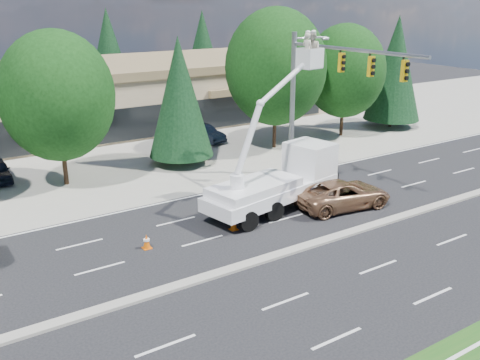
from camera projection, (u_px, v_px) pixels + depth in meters
ground at (240, 268)px, 22.76m from camera, size 140.00×140.00×0.00m
concrete_apron at (88, 158)px, 38.61m from camera, size 140.00×22.00×0.01m
road_median at (240, 267)px, 22.74m from camera, size 120.00×0.55×0.12m
strip_mall at (48, 99)px, 45.61m from camera, size 50.40×15.40×5.50m
tree_front_d at (57, 96)px, 31.34m from camera, size 6.73×6.73×9.34m
tree_front_e at (180, 97)px, 35.75m from camera, size 4.40×4.40×8.67m
tree_front_f at (276, 67)px, 39.43m from camera, size 7.53×7.53×10.44m
tree_front_g at (345, 71)px, 43.31m from camera, size 6.58×6.58×9.13m
tree_front_h at (395, 68)px, 46.47m from camera, size 4.90×4.90×9.66m
tree_back_c at (109, 51)px, 59.51m from camera, size 5.11×5.11×10.07m
tree_back_d at (203, 48)px, 65.79m from camera, size 4.93×4.93×9.71m
signal_mast at (316, 85)px, 31.60m from camera, size 2.76×10.16×9.00m
bucket_truck at (283, 171)px, 29.01m from camera, size 8.75×3.99×9.33m
traffic_cone_b at (147, 241)px, 24.45m from camera, size 0.40×0.40×0.70m
traffic_cone_c at (234, 223)px, 26.43m from camera, size 0.40×0.40×0.70m
minivan at (343, 194)px, 29.19m from camera, size 5.73×3.26×1.51m
parked_car_east at (204, 133)px, 42.82m from camera, size 2.25×4.28×1.34m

